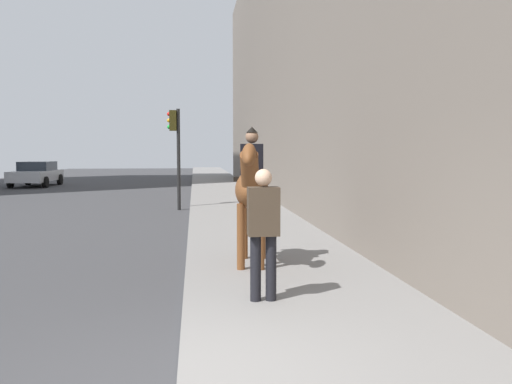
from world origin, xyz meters
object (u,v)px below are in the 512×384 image
Objects in this scene: mounted_horse_near at (252,188)px; car_mid_lane at (36,173)px; pedestrian_greeting at (263,226)px; traffic_light_near_curb at (176,142)px.

car_mid_lane is (23.51, 10.12, -0.69)m from mounted_horse_near.
pedestrian_greeting is (-2.19, 0.08, -0.34)m from mounted_horse_near.
mounted_horse_near is 25.61m from car_mid_lane.
car_mid_lane is 1.32× the size of traffic_light_near_curb.
car_mid_lane is 16.28m from traffic_light_near_curb.
pedestrian_greeting is 27.59m from car_mid_lane.
mounted_horse_near reaches higher than pedestrian_greeting.
car_mid_lane is at bearing 31.81° from traffic_light_near_curb.
traffic_light_near_curb is at bearing 33.99° from car_mid_lane.
pedestrian_greeting is 0.37× the size of car_mid_lane.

